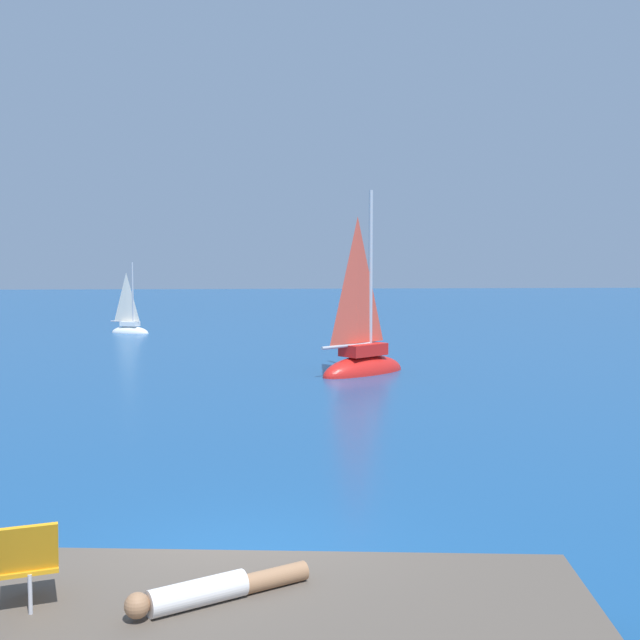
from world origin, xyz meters
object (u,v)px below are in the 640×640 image
object	(u,v)px
sailboat_near	(363,363)
sailboat_far	(130,329)
beach_chair	(29,558)
person_sunbather	(211,590)

from	to	relation	value
sailboat_near	sailboat_far	size ratio (longest dim) A/B	1.69
sailboat_near	sailboat_far	bearing A→B (deg)	86.31
sailboat_far	sailboat_near	bearing A→B (deg)	-33.59
sailboat_near	beach_chair	distance (m)	18.60
sailboat_far	beach_chair	distance (m)	32.01
sailboat_near	beach_chair	bearing A→B (deg)	-144.25
sailboat_near	sailboat_far	xyz separation A→B (m)	(-9.47, 13.86, -0.14)
sailboat_far	beach_chair	bearing A→B (deg)	-60.25
sailboat_near	beach_chair	world-z (taller)	sailboat_near
sailboat_near	person_sunbather	distance (m)	18.24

